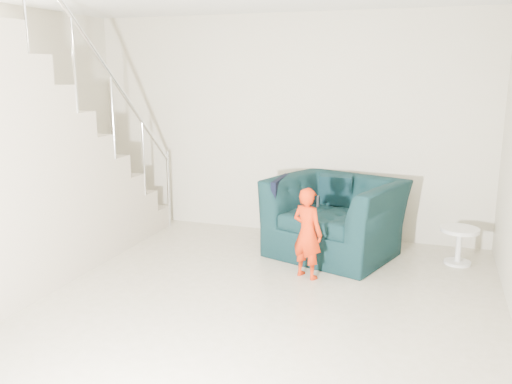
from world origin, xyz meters
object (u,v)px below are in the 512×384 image
(toddler, at_px, (307,233))
(staircase, at_px, (31,181))
(armchair, at_px, (335,217))
(side_table, at_px, (459,240))

(toddler, bearing_deg, staircase, 39.18)
(toddler, distance_m, staircase, 2.80)
(armchair, relative_size, toddler, 1.44)
(armchair, xyz_separation_m, staircase, (-2.79, -1.49, 0.52))
(armchair, distance_m, side_table, 1.33)
(staircase, bearing_deg, toddler, 14.99)
(armchair, xyz_separation_m, side_table, (1.31, 0.10, -0.16))
(toddler, height_order, side_table, toddler)
(staircase, bearing_deg, armchair, 28.14)
(toddler, bearing_deg, side_table, -124.44)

